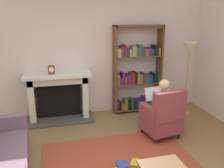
% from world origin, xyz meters
% --- Properties ---
extents(back_wall, '(5.60, 0.10, 2.70)m').
position_xyz_m(back_wall, '(0.00, 2.55, 1.35)').
color(back_wall, silver).
rests_on(back_wall, ground).
extents(area_rug, '(2.40, 1.80, 0.01)m').
position_xyz_m(area_rug, '(0.00, 0.30, 0.01)').
color(area_rug, '#9F402A').
rests_on(area_rug, ground).
extents(fireplace, '(1.44, 0.64, 1.06)m').
position_xyz_m(fireplace, '(-0.83, 2.30, 0.57)').
color(fireplace, '#4C4742').
rests_on(fireplace, ground).
extents(mantel_clock, '(0.14, 0.14, 0.18)m').
position_xyz_m(mantel_clock, '(-0.95, 2.20, 1.15)').
color(mantel_clock, brown).
rests_on(mantel_clock, fireplace).
extents(bookshelf, '(1.13, 0.32, 2.03)m').
position_xyz_m(bookshelf, '(1.00, 2.33, 0.95)').
color(bookshelf, brown).
rests_on(bookshelf, ground).
extents(armchair_reading, '(0.75, 0.73, 0.97)m').
position_xyz_m(armchair_reading, '(1.02, 0.94, 0.42)').
color(armchair_reading, '#331E14').
rests_on(armchair_reading, ground).
extents(seated_reader, '(0.42, 0.58, 1.14)m').
position_xyz_m(seated_reader, '(1.00, 1.06, 0.62)').
color(seated_reader, silver).
rests_on(seated_reader, ground).
extents(floor_lamp, '(0.32, 0.32, 1.68)m').
position_xyz_m(floor_lamp, '(2.01, 1.84, 1.42)').
color(floor_lamp, '#B7933F').
rests_on(floor_lamp, ground).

